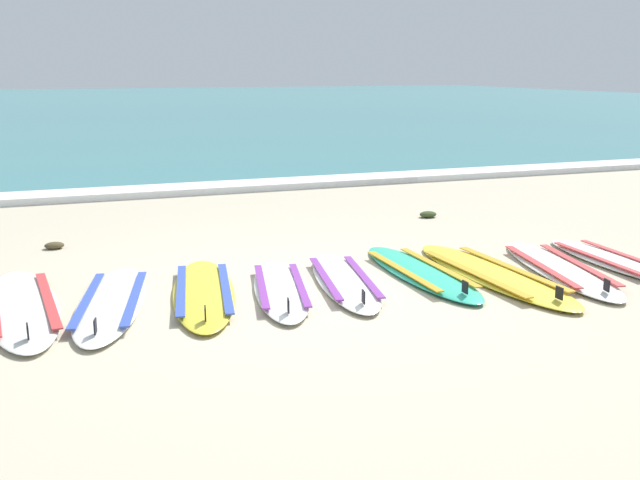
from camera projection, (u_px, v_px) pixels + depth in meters
name	position (u px, v px, depth m)	size (l,w,h in m)	color
ground_plane	(304.00, 291.00, 6.67)	(80.00, 80.00, 0.00)	#C1B599
sea	(92.00, 105.00, 38.99)	(80.00, 60.00, 0.10)	teal
wave_foam_strip	(191.00, 189.00, 11.91)	(80.00, 0.74, 0.11)	white
surfboard_0	(22.00, 306.00, 6.13)	(0.79, 2.41, 0.18)	silver
surfboard_1	(111.00, 302.00, 6.23)	(0.98, 2.25, 0.18)	white
surfboard_2	(204.00, 292.00, 6.51)	(0.92, 2.25, 0.18)	yellow
surfboard_3	(281.00, 289.00, 6.61)	(0.88, 1.99, 0.18)	white
surfboard_4	(344.00, 280.00, 6.86)	(0.85, 2.08, 0.18)	silver
surfboard_5	(420.00, 272.00, 7.15)	(0.55, 2.17, 0.18)	#2DB793
surfboard_6	(492.00, 274.00, 7.09)	(0.70, 2.51, 0.18)	yellow
surfboard_7	(559.00, 268.00, 7.28)	(1.00, 2.33, 0.18)	silver
surfboard_8	(610.00, 260.00, 7.60)	(0.58, 1.98, 0.18)	white
seaweed_clump_near_shoreline	(428.00, 214.00, 9.93)	(0.24, 0.19, 0.08)	#384723
seaweed_clump_mid_sand	(54.00, 245.00, 8.21)	(0.22, 0.17, 0.08)	#4C4228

